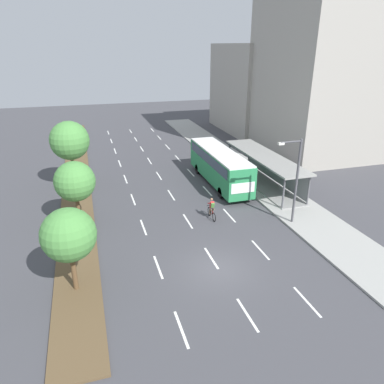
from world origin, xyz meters
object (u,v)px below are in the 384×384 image
at_px(median_tree_third, 70,141).
at_px(median_tree_nearest, 69,235).
at_px(cyclist, 212,209).
at_px(median_tree_second, 75,182).
at_px(streetlight, 295,176).
at_px(bus_shelter, 266,166).
at_px(bus, 219,164).

bearing_deg(median_tree_third, median_tree_nearest, -89.86).
relative_size(cyclist, median_tree_second, 0.37).
distance_m(median_tree_third, streetlight, 20.19).
xyz_separation_m(cyclist, median_tree_second, (-10.01, 1.82, 2.76)).
xyz_separation_m(median_tree_third, streetlight, (15.81, -12.52, -0.76)).
height_order(cyclist, median_tree_nearest, median_tree_nearest).
bearing_deg(streetlight, bus_shelter, 75.46).
distance_m(bus, median_tree_second, 14.41).
distance_m(bus_shelter, streetlight, 8.65).
distance_m(cyclist, streetlight, 6.80).
relative_size(median_tree_third, streetlight, 0.97).
xyz_separation_m(bus, streetlight, (2.17, -9.72, 1.82)).
bearing_deg(bus_shelter, median_tree_nearest, -146.48).
height_order(bus_shelter, median_tree_nearest, median_tree_nearest).
distance_m(median_tree_nearest, streetlight, 16.21).
distance_m(bus_shelter, median_tree_second, 18.06).
xyz_separation_m(cyclist, median_tree_nearest, (-10.31, -6.30, 2.72)).
height_order(bus_shelter, median_tree_second, median_tree_second).
bearing_deg(cyclist, streetlight, -25.38).
bearing_deg(bus_shelter, bus, 159.74).
bearing_deg(bus_shelter, cyclist, -143.79).
xyz_separation_m(bus_shelter, cyclist, (-7.58, -5.55, -1.08)).
bearing_deg(median_tree_third, cyclist, -43.81).
distance_m(bus, streetlight, 10.12).
bearing_deg(cyclist, bus, 65.18).
relative_size(cyclist, median_tree_third, 0.29).
bearing_deg(median_tree_third, median_tree_second, -87.61).
bearing_deg(median_tree_third, bus, -11.61).
xyz_separation_m(bus, cyclist, (-3.30, -7.13, -1.28)).
bearing_deg(cyclist, median_tree_nearest, -148.58).
bearing_deg(median_tree_second, bus_shelter, 11.98).
bearing_deg(median_tree_nearest, median_tree_third, 90.14).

